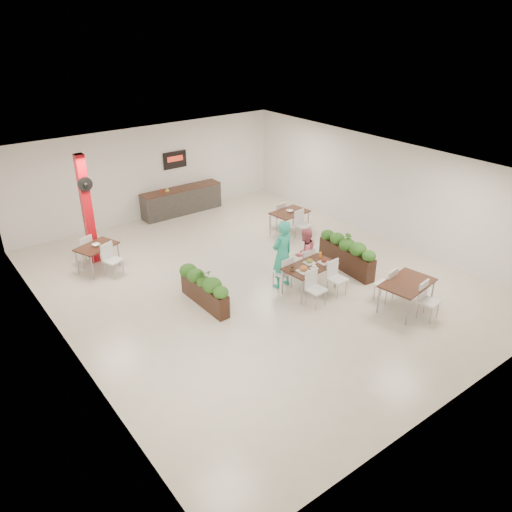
{
  "coord_description": "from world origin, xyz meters",
  "views": [
    {
      "loc": [
        -7.13,
        -9.57,
        6.66
      ],
      "look_at": [
        -0.36,
        -0.6,
        1.1
      ],
      "focal_mm": 35.0,
      "sensor_mm": 36.0,
      "label": 1
    }
  ],
  "objects_px": {
    "main_table": "(310,270)",
    "planter_right": "(347,253)",
    "red_column": "(87,209)",
    "side_table_a": "(97,250)",
    "side_table_b": "(290,215)",
    "side_table_c": "(407,286)",
    "diner_woman": "(305,254)",
    "planter_left": "(204,287)",
    "diner_man": "(282,254)",
    "service_counter": "(182,200)"
  },
  "relations": [
    {
      "from": "diner_man",
      "to": "service_counter",
      "type": "bearing_deg",
      "value": -99.37
    },
    {
      "from": "red_column",
      "to": "side_table_a",
      "type": "bearing_deg",
      "value": -99.47
    },
    {
      "from": "side_table_a",
      "to": "side_table_b",
      "type": "relative_size",
      "value": 1.01
    },
    {
      "from": "diner_woman",
      "to": "planter_right",
      "type": "bearing_deg",
      "value": 159.22
    },
    {
      "from": "planter_left",
      "to": "side_table_b",
      "type": "bearing_deg",
      "value": 24.96
    },
    {
      "from": "diner_man",
      "to": "main_table",
      "type": "bearing_deg",
      "value": 116.44
    },
    {
      "from": "red_column",
      "to": "diner_woman",
      "type": "height_order",
      "value": "red_column"
    },
    {
      "from": "diner_man",
      "to": "planter_left",
      "type": "relative_size",
      "value": 0.99
    },
    {
      "from": "main_table",
      "to": "side_table_c",
      "type": "height_order",
      "value": "same"
    },
    {
      "from": "side_table_b",
      "to": "main_table",
      "type": "bearing_deg",
      "value": -128.33
    },
    {
      "from": "diner_man",
      "to": "side_table_a",
      "type": "xyz_separation_m",
      "value": [
        -3.55,
        3.84,
        -0.31
      ]
    },
    {
      "from": "main_table",
      "to": "planter_right",
      "type": "height_order",
      "value": "planter_right"
    },
    {
      "from": "side_table_b",
      "to": "red_column",
      "type": "bearing_deg",
      "value": 156.71
    },
    {
      "from": "service_counter",
      "to": "side_table_b",
      "type": "xyz_separation_m",
      "value": [
        1.91,
        -3.76,
        0.14
      ]
    },
    {
      "from": "planter_right",
      "to": "side_table_a",
      "type": "xyz_separation_m",
      "value": [
        -5.61,
        4.21,
        0.11
      ]
    },
    {
      "from": "diner_woman",
      "to": "side_table_a",
      "type": "xyz_separation_m",
      "value": [
        -4.35,
        3.84,
        -0.1
      ]
    },
    {
      "from": "main_table",
      "to": "service_counter",
      "type": "bearing_deg",
      "value": 88.65
    },
    {
      "from": "red_column",
      "to": "diner_man",
      "type": "distance_m",
      "value": 5.68
    },
    {
      "from": "red_column",
      "to": "side_table_b",
      "type": "distance_m",
      "value": 6.29
    },
    {
      "from": "planter_right",
      "to": "side_table_c",
      "type": "bearing_deg",
      "value": -99.05
    },
    {
      "from": "diner_woman",
      "to": "planter_left",
      "type": "distance_m",
      "value": 2.99
    },
    {
      "from": "main_table",
      "to": "side_table_b",
      "type": "distance_m",
      "value": 3.84
    },
    {
      "from": "red_column",
      "to": "planter_right",
      "type": "distance_m",
      "value": 7.41
    },
    {
      "from": "side_table_c",
      "to": "red_column",
      "type": "bearing_deg",
      "value": 116.9
    },
    {
      "from": "side_table_c",
      "to": "main_table",
      "type": "bearing_deg",
      "value": 113.51
    },
    {
      "from": "service_counter",
      "to": "side_table_a",
      "type": "height_order",
      "value": "service_counter"
    },
    {
      "from": "main_table",
      "to": "planter_left",
      "type": "bearing_deg",
      "value": 156.98
    },
    {
      "from": "red_column",
      "to": "planter_left",
      "type": "bearing_deg",
      "value": -72.21
    },
    {
      "from": "diner_woman",
      "to": "side_table_b",
      "type": "height_order",
      "value": "diner_woman"
    },
    {
      "from": "main_table",
      "to": "planter_left",
      "type": "xyz_separation_m",
      "value": [
        -2.54,
        1.08,
        -0.13
      ]
    },
    {
      "from": "red_column",
      "to": "planter_left",
      "type": "distance_m",
      "value": 4.39
    },
    {
      "from": "planter_right",
      "to": "side_table_b",
      "type": "distance_m",
      "value": 2.97
    },
    {
      "from": "main_table",
      "to": "red_column",
      "type": "bearing_deg",
      "value": 126.84
    },
    {
      "from": "main_table",
      "to": "planter_left",
      "type": "height_order",
      "value": "planter_left"
    },
    {
      "from": "main_table",
      "to": "planter_right",
      "type": "relative_size",
      "value": 0.81
    },
    {
      "from": "diner_man",
      "to": "side_table_c",
      "type": "height_order",
      "value": "diner_man"
    },
    {
      "from": "main_table",
      "to": "side_table_b",
      "type": "relative_size",
      "value": 1.03
    },
    {
      "from": "planter_right",
      "to": "side_table_a",
      "type": "height_order",
      "value": "planter_right"
    },
    {
      "from": "red_column",
      "to": "planter_left",
      "type": "height_order",
      "value": "red_column"
    },
    {
      "from": "planter_left",
      "to": "side_table_a",
      "type": "distance_m",
      "value": 3.69
    },
    {
      "from": "diner_man",
      "to": "side_table_b",
      "type": "height_order",
      "value": "diner_man"
    },
    {
      "from": "service_counter",
      "to": "diner_woman",
      "type": "relative_size",
      "value": 2.07
    },
    {
      "from": "diner_man",
      "to": "planter_left",
      "type": "bearing_deg",
      "value": -15.49
    },
    {
      "from": "diner_man",
      "to": "diner_woman",
      "type": "height_order",
      "value": "diner_man"
    },
    {
      "from": "red_column",
      "to": "main_table",
      "type": "height_order",
      "value": "red_column"
    },
    {
      "from": "planter_left",
      "to": "side_table_a",
      "type": "relative_size",
      "value": 1.13
    },
    {
      "from": "diner_woman",
      "to": "planter_left",
      "type": "bearing_deg",
      "value": -12.51
    },
    {
      "from": "planter_right",
      "to": "side_table_c",
      "type": "distance_m",
      "value": 2.38
    },
    {
      "from": "diner_woman",
      "to": "side_table_a",
      "type": "height_order",
      "value": "diner_woman"
    },
    {
      "from": "side_table_a",
      "to": "side_table_c",
      "type": "height_order",
      "value": "same"
    }
  ]
}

